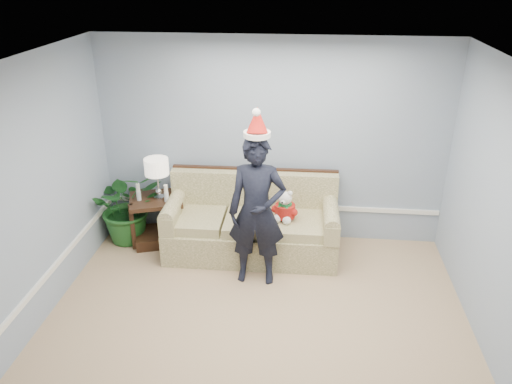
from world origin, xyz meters
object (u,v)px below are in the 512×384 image
object	(u,v)px
houseplant	(127,205)
teddy_bear	(285,209)
man	(257,212)
sofa	(252,225)
side_table	(158,225)
table_lamp	(157,168)

from	to	relation	value
houseplant	teddy_bear	xyz separation A→B (m)	(2.12, -0.23, 0.17)
man	sofa	bearing A→B (deg)	101.23
man	teddy_bear	world-z (taller)	man
teddy_bear	man	bearing A→B (deg)	-102.30
sofa	man	bearing A→B (deg)	-79.23
houseplant	man	xyz separation A→B (m)	(1.82, -0.76, 0.39)
teddy_bear	side_table	bearing A→B (deg)	-169.47
sofa	houseplant	world-z (taller)	sofa
side_table	houseplant	distance (m)	0.48
sofa	teddy_bear	world-z (taller)	sofa
sofa	man	distance (m)	0.85
table_lamp	man	bearing A→B (deg)	-28.02
houseplant	man	world-z (taller)	man
side_table	teddy_bear	bearing A→B (deg)	-6.76
houseplant	teddy_bear	distance (m)	2.14
side_table	teddy_bear	xyz separation A→B (m)	(1.71, -0.20, 0.43)
sofa	teddy_bear	bearing A→B (deg)	-16.87
sofa	table_lamp	size ratio (longest dim) A/B	3.97
sofa	table_lamp	bearing A→B (deg)	175.48
table_lamp	houseplant	world-z (taller)	table_lamp
sofa	houseplant	size ratio (longest dim) A/B	2.15
side_table	man	size ratio (longest dim) A/B	0.46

